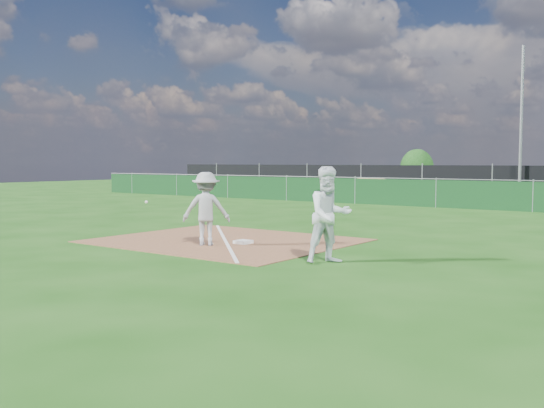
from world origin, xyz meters
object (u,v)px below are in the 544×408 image
Objects in this scene: play_at_first at (206,209)px; runner at (329,215)px; car_left at (396,180)px; first_base at (243,242)px; tree_left at (417,168)px; car_mid at (475,182)px; light_pole at (521,123)px.

runner is at bearing -5.20° from play_at_first.
first_base is at bearing -170.61° from car_left.
tree_left reaches higher than runner.
play_at_first reaches higher than car_left.
car_left is (-8.60, 26.84, 0.69)m from first_base.
car_left is 5.88m from car_mid.
car_mid is at bearing -109.33° from car_left.
runner is 0.43× the size of car_mid.
car_mid is at bearing 133.01° from light_pole.
first_base is 33.08m from tree_left.
tree_left is (-9.94, 9.87, -2.48)m from light_pole.
first_base is at bearing -73.88° from tree_left.
car_mid is at bearing 96.26° from first_base.
car_left is at bearing -83.23° from tree_left.
car_left is at bearing 106.35° from play_at_first.
light_pole is 4.19× the size of runner.
runner reaches higher than play_at_first.
car_mid is (-5.91, 26.82, -0.21)m from runner.
tree_left is (-0.58, 4.92, 0.77)m from car_left.
tree_left is (-9.18, 31.75, 1.46)m from first_base.
play_at_first is 0.62× the size of car_left.
first_base is at bearing -91.98° from light_pole.
first_base is at bearing -178.02° from car_mid.
car_mid is (-2.82, 25.72, 0.69)m from first_base.
first_base is (-0.76, -21.88, -3.94)m from light_pole.
car_mid is at bearing -43.50° from tree_left.
tree_left reaches higher than play_at_first.
first_base is 28.19m from car_left.
runner is 27.46m from car_mid.
car_left is at bearing 152.09° from light_pole.
first_base is 0.12× the size of tree_left.
play_at_first is at bearing -179.27° from car_mid.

